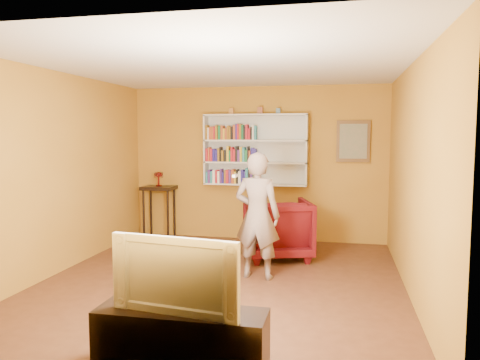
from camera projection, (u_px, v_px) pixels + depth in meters
name	position (u px, v px, depth m)	size (l,w,h in m)	color
room_shell	(222.00, 202.00, 5.86)	(5.30, 5.80, 2.88)	#462616
bookshelf	(256.00, 150.00, 8.15)	(1.80, 0.29, 1.23)	silver
books_row_lower	(232.00, 177.00, 8.17)	(0.92, 0.19, 0.27)	teal
books_row_middle	(231.00, 155.00, 8.14)	(0.89, 0.19, 0.27)	#B11B27
books_row_upper	(231.00, 133.00, 8.10)	(0.89, 0.19, 0.27)	brown
ornament_left	(232.00, 111.00, 8.11)	(0.08, 0.08, 0.11)	#B27333
ornament_centre	(260.00, 111.00, 8.00)	(0.09, 0.09, 0.12)	brown
ornament_right	(278.00, 111.00, 7.94)	(0.07, 0.07, 0.09)	slate
framed_painting	(353.00, 141.00, 7.84)	(0.55, 0.05, 0.70)	#553718
console_table	(159.00, 195.00, 8.43)	(0.57, 0.44, 0.94)	black
ruby_lustre	(159.00, 176.00, 8.40)	(0.16, 0.16, 0.26)	maroon
armchair	(277.00, 229.00, 7.06)	(0.96, 0.98, 0.89)	#3F040B
person	(257.00, 216.00, 6.02)	(0.60, 0.39, 1.64)	#6F5B52
game_remote	(235.00, 176.00, 5.77)	(0.04, 0.15, 0.04)	white
tv_cabinet	(181.00, 340.00, 3.69)	(1.36, 0.41, 0.49)	black
television	(180.00, 273.00, 3.64)	(1.05, 0.14, 0.61)	black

